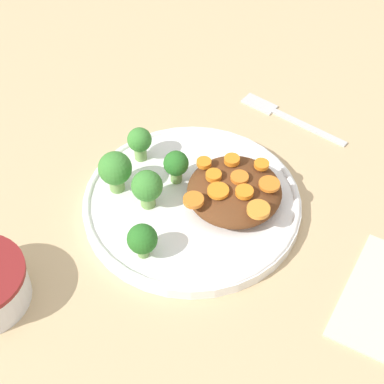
# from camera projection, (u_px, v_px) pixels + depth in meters

# --- Properties ---
(ground_plane) EXTENTS (4.00, 4.00, 0.00)m
(ground_plane) POSITION_uv_depth(u_px,v_px,m) (192.00, 208.00, 0.82)
(ground_plane) COLOR tan
(plate) EXTENTS (0.28, 0.28, 0.02)m
(plate) POSITION_uv_depth(u_px,v_px,m) (192.00, 203.00, 0.82)
(plate) COLOR white
(plate) RESTS_ON ground_plane
(stew_mound) EXTENTS (0.12, 0.12, 0.03)m
(stew_mound) POSITION_uv_depth(u_px,v_px,m) (234.00, 191.00, 0.80)
(stew_mound) COLOR #5B3319
(stew_mound) RESTS_ON plate
(broccoli_floret_0) EXTENTS (0.03, 0.03, 0.05)m
(broccoli_floret_0) POSITION_uv_depth(u_px,v_px,m) (140.00, 142.00, 0.84)
(broccoli_floret_0) COLOR #7FA85B
(broccoli_floret_0) RESTS_ON plate
(broccoli_floret_1) EXTENTS (0.04, 0.04, 0.05)m
(broccoli_floret_1) POSITION_uv_depth(u_px,v_px,m) (147.00, 187.00, 0.78)
(broccoli_floret_1) COLOR #759E51
(broccoli_floret_1) RESTS_ON plate
(broccoli_floret_2) EXTENTS (0.04, 0.04, 0.05)m
(broccoli_floret_2) POSITION_uv_depth(u_px,v_px,m) (142.00, 240.00, 0.73)
(broccoli_floret_2) COLOR #759E51
(broccoli_floret_2) RESTS_ON plate
(broccoli_floret_3) EXTENTS (0.04, 0.04, 0.06)m
(broccoli_floret_3) POSITION_uv_depth(u_px,v_px,m) (115.00, 170.00, 0.80)
(broccoli_floret_3) COLOR #759E51
(broccoli_floret_3) RESTS_ON plate
(broccoli_floret_4) EXTENTS (0.03, 0.03, 0.05)m
(broccoli_floret_4) POSITION_uv_depth(u_px,v_px,m) (176.00, 165.00, 0.81)
(broccoli_floret_4) COLOR #759E51
(broccoli_floret_4) RESTS_ON plate
(carrot_slice_0) EXTENTS (0.02, 0.02, 0.01)m
(carrot_slice_0) POSITION_uv_depth(u_px,v_px,m) (244.00, 192.00, 0.77)
(carrot_slice_0) COLOR orange
(carrot_slice_0) RESTS_ON stew_mound
(carrot_slice_1) EXTENTS (0.03, 0.03, 0.00)m
(carrot_slice_1) POSITION_uv_depth(u_px,v_px,m) (218.00, 191.00, 0.78)
(carrot_slice_1) COLOR orange
(carrot_slice_1) RESTS_ON stew_mound
(carrot_slice_2) EXTENTS (0.02, 0.02, 0.01)m
(carrot_slice_2) POSITION_uv_depth(u_px,v_px,m) (204.00, 163.00, 0.81)
(carrot_slice_2) COLOR orange
(carrot_slice_2) RESTS_ON stew_mound
(carrot_slice_3) EXTENTS (0.03, 0.03, 0.00)m
(carrot_slice_3) POSITION_uv_depth(u_px,v_px,m) (269.00, 184.00, 0.78)
(carrot_slice_3) COLOR orange
(carrot_slice_3) RESTS_ON stew_mound
(carrot_slice_4) EXTENTS (0.02, 0.02, 0.01)m
(carrot_slice_4) POSITION_uv_depth(u_px,v_px,m) (232.00, 160.00, 0.81)
(carrot_slice_4) COLOR orange
(carrot_slice_4) RESTS_ON stew_mound
(carrot_slice_5) EXTENTS (0.03, 0.03, 0.01)m
(carrot_slice_5) POSITION_uv_depth(u_px,v_px,m) (258.00, 210.00, 0.75)
(carrot_slice_5) COLOR orange
(carrot_slice_5) RESTS_ON stew_mound
(carrot_slice_6) EXTENTS (0.02, 0.02, 0.01)m
(carrot_slice_6) POSITION_uv_depth(u_px,v_px,m) (262.00, 164.00, 0.80)
(carrot_slice_6) COLOR orange
(carrot_slice_6) RESTS_ON stew_mound
(carrot_slice_7) EXTENTS (0.03, 0.03, 0.01)m
(carrot_slice_7) POSITION_uv_depth(u_px,v_px,m) (193.00, 200.00, 0.76)
(carrot_slice_7) COLOR orange
(carrot_slice_7) RESTS_ON stew_mound
(carrot_slice_8) EXTENTS (0.02, 0.02, 0.01)m
(carrot_slice_8) POSITION_uv_depth(u_px,v_px,m) (214.00, 175.00, 0.79)
(carrot_slice_8) COLOR orange
(carrot_slice_8) RESTS_ON stew_mound
(carrot_slice_9) EXTENTS (0.02, 0.02, 0.00)m
(carrot_slice_9) POSITION_uv_depth(u_px,v_px,m) (240.00, 177.00, 0.79)
(carrot_slice_9) COLOR orange
(carrot_slice_9) RESTS_ON stew_mound
(fork) EXTENTS (0.09, 0.16, 0.01)m
(fork) POSITION_uv_depth(u_px,v_px,m) (283.00, 115.00, 0.94)
(fork) COLOR beige
(fork) RESTS_ON ground_plane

